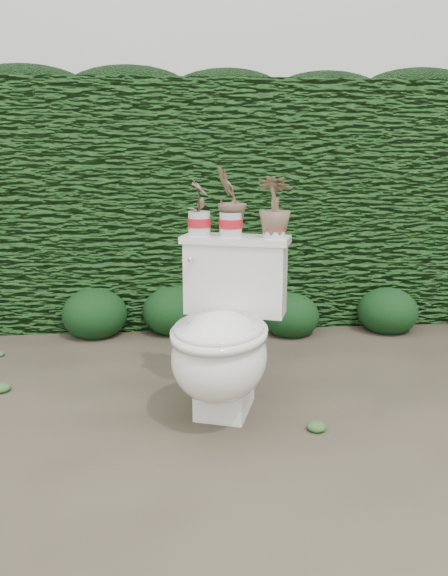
{
  "coord_description": "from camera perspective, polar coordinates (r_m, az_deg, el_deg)",
  "views": [
    {
      "loc": [
        -0.42,
        -2.47,
        1.16
      ],
      "look_at": [
        -0.2,
        0.02,
        0.55
      ],
      "focal_mm": 35.0,
      "sensor_mm": 36.0,
      "label": 1
    }
  ],
  "objects": [
    {
      "name": "ground",
      "position": [
        2.76,
        4.25,
        -11.2
      ],
      "size": [
        60.0,
        60.0,
        0.0
      ],
      "primitive_type": "plane",
      "color": "brown",
      "rests_on": "ground"
    },
    {
      "name": "hedge",
      "position": [
        4.1,
        0.88,
        8.66
      ],
      "size": [
        8.0,
        1.0,
        1.6
      ],
      "primitive_type": "cube",
      "color": "#265A1E",
      "rests_on": "ground"
    },
    {
      "name": "house_wall",
      "position": [
        8.57,
        1.98,
        19.28
      ],
      "size": [
        8.0,
        3.5,
        4.0
      ],
      "primitive_type": "cube",
      "color": "silver",
      "rests_on": "ground"
    },
    {
      "name": "toilet",
      "position": [
        2.49,
        -0.01,
        -5.11
      ],
      "size": [
        0.65,
        0.79,
        0.78
      ],
      "rotation": [
        0.0,
        0.0,
        -0.32
      ],
      "color": "white",
      "rests_on": "ground"
    },
    {
      "name": "potted_plant_left",
      "position": [
        2.65,
        -2.55,
        8.19
      ],
      "size": [
        0.12,
        0.15,
        0.26
      ],
      "primitive_type": "imported",
      "rotation": [
        0.0,
        0.0,
        1.35
      ],
      "color": "#216C23",
      "rests_on": "toilet"
    },
    {
      "name": "potted_plant_center",
      "position": [
        2.61,
        0.7,
        8.63
      ],
      "size": [
        0.19,
        0.21,
        0.31
      ],
      "primitive_type": "imported",
      "rotation": [
        0.0,
        0.0,
        4.27
      ],
      "color": "#216C23",
      "rests_on": "toilet"
    },
    {
      "name": "potted_plant_right",
      "position": [
        2.57,
        5.17,
        8.05
      ],
      "size": [
        0.19,
        0.19,
        0.26
      ],
      "primitive_type": "imported",
      "rotation": [
        0.0,
        0.0,
        2.8
      ],
      "color": "#216C23",
      "rests_on": "toilet"
    },
    {
      "name": "liriope_clump_2",
      "position": [
        3.72,
        -13.0,
        -2.14
      ],
      "size": [
        0.42,
        0.42,
        0.33
      ],
      "primitive_type": "ellipsoid",
      "color": "#153C15",
      "rests_on": "ground"
    },
    {
      "name": "liriope_clump_3",
      "position": [
        3.71,
        -5.07,
        -1.89
      ],
      "size": [
        0.42,
        0.42,
        0.33
      ],
      "primitive_type": "ellipsoid",
      "color": "#153C15",
      "rests_on": "ground"
    },
    {
      "name": "liriope_clump_4",
      "position": [
        3.68,
        6.77,
        -2.36
      ],
      "size": [
        0.37,
        0.37,
        0.3
      ],
      "primitive_type": "ellipsoid",
      "color": "#153C15",
      "rests_on": "ground"
    },
    {
      "name": "liriope_clump_5",
      "position": [
        3.87,
        16.3,
        -1.86
      ],
      "size": [
        0.39,
        0.39,
        0.32
      ],
      "primitive_type": "ellipsoid",
      "color": "#153C15",
      "rests_on": "ground"
    }
  ]
}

